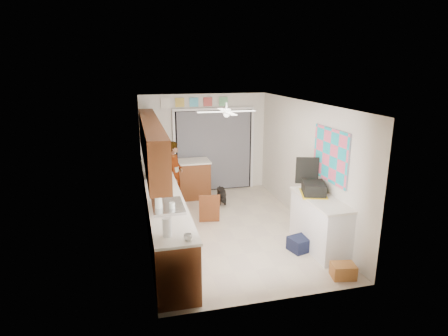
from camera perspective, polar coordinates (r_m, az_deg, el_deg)
floor at (r=7.66m, az=0.73°, el=-9.10°), size 5.00×5.00×0.00m
ceiling at (r=7.01m, az=0.80°, el=9.86°), size 5.00×5.00×0.00m
wall_back at (r=9.61m, az=-3.03°, el=3.79°), size 3.20×0.00×3.20m
wall_front at (r=4.99m, az=8.14°, el=-7.45°), size 3.20×0.00×3.20m
wall_left at (r=7.02m, az=-11.98°, el=-0.88°), size 0.00×5.00×5.00m
wall_right at (r=7.78m, az=12.23°, el=0.71°), size 0.00×5.00×5.00m
left_base_cabinets at (r=7.29m, az=-9.26°, el=-6.78°), size 0.60×4.80×0.90m
left_countertop at (r=7.13m, az=-9.34°, el=-3.27°), size 0.62×4.80×0.04m
upper_cabinets at (r=7.09m, az=-11.00°, el=3.92°), size 0.32×4.00×0.80m
sink_basin at (r=6.18m, az=-8.55°, el=-5.84°), size 0.50×0.76×0.06m
faucet at (r=6.13m, az=-10.36°, el=-5.14°), size 0.03×0.03×0.22m
peninsula_base at (r=9.25m, az=-5.41°, el=-1.84°), size 1.00×0.60×0.90m
peninsula_top at (r=9.12m, az=-5.48°, el=0.98°), size 1.04×0.64×0.04m
back_opening_recess at (r=9.67m, az=-1.53°, el=2.67°), size 2.00×0.06×2.10m
curtain_panel at (r=9.63m, az=-1.47°, el=2.61°), size 1.90×0.03×2.05m
door_trim_left at (r=9.48m, az=-7.52°, el=2.28°), size 0.06×0.04×2.10m
door_trim_right at (r=9.91m, az=4.29°, el=2.93°), size 0.06×0.04×2.10m
door_trim_head at (r=9.47m, az=-1.53°, el=8.96°), size 2.10×0.04×0.06m
header_frame_0 at (r=9.33m, az=-6.76°, el=9.88°), size 0.22×0.02×0.22m
header_frame_1 at (r=9.38m, az=-4.61°, el=9.96°), size 0.22×0.02×0.22m
header_frame_2 at (r=9.45m, az=-2.48°, el=10.03°), size 0.22×0.02×0.22m
header_frame_3 at (r=9.53m, az=-0.09°, el=10.10°), size 0.22×0.02×0.22m
route66_sign at (r=9.29m, az=-8.93°, el=9.78°), size 0.22×0.02×0.26m
right_counter_base at (r=6.92m, az=14.34°, el=-8.30°), size 0.50×1.40×0.90m
right_counter_top at (r=6.75m, az=14.52°, el=-4.64°), size 0.54×1.44×0.04m
abstract_painting at (r=6.83m, az=15.92°, el=1.88°), size 0.03×1.15×0.95m
ceiling_fan at (r=7.22m, az=0.39°, el=8.58°), size 1.14×1.14×0.24m
microwave at (r=7.83m, az=-9.94°, el=-0.44°), size 0.35×0.49×0.26m
soap_bottle at (r=6.03m, az=-9.95°, el=-4.92°), size 0.14×0.14×0.33m
cup at (r=5.04m, az=-5.51°, el=-10.43°), size 0.13×0.13×0.09m
jar_b at (r=6.01m, az=-7.91°, el=-5.87°), size 0.10×0.10×0.14m
paper_towel_roll at (r=5.14m, az=-8.69°, el=-8.89°), size 0.13×0.13×0.27m
suitcase at (r=6.90m, az=13.49°, el=-3.00°), size 0.51×0.59×0.21m
suitcase_rim at (r=6.94m, az=13.43°, el=-3.87°), size 0.60×0.69×0.02m
suitcase_lid at (r=7.08m, az=12.55°, el=-0.38°), size 0.41×0.16×0.50m
cardboard_box at (r=6.26m, az=17.70°, el=-14.70°), size 0.40×0.33×0.22m
navy_crate at (r=6.89m, az=11.61°, el=-11.23°), size 0.47×0.43×0.24m
cabinet_door_panel at (r=7.76m, az=-2.24°, el=-6.20°), size 0.45×0.22×0.63m
man at (r=8.57m, az=-7.53°, el=-1.03°), size 0.50×0.64×1.55m
dog at (r=8.89m, az=-0.39°, el=-4.19°), size 0.25×0.52×0.40m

